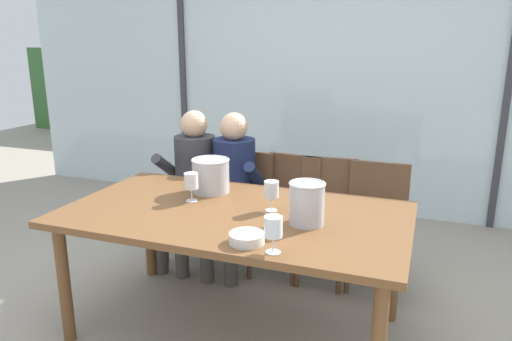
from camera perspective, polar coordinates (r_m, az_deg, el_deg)
ground at (r=3.87m, az=3.42°, el=-10.72°), size 14.00×14.00×0.00m
window_glass_panel at (r=4.85m, az=8.59°, el=10.41°), size 7.14×0.03×2.60m
window_mullion_left at (r=5.39m, az=-8.69°, el=10.86°), size 0.06×0.06×2.60m
window_mullion_right at (r=4.76m, az=28.01°, el=8.76°), size 0.06×0.06×2.60m
hillside_vineyard at (r=8.73m, az=13.89°, el=8.83°), size 13.14×2.40×1.59m
dining_table at (r=2.73m, az=-2.58°, el=-6.37°), size 1.94×1.07×0.76m
chair_near_curtain at (r=3.87m, az=-6.43°, el=-2.81°), size 0.45×0.45×0.86m
chair_left_of_center at (r=3.71m, az=-1.60°, el=-3.50°), size 0.47×0.47×0.86m
chair_center at (r=3.61m, az=3.98°, el=-4.08°), size 0.49×0.49×0.86m
chair_right_of_center at (r=3.54m, az=8.47°, el=-4.58°), size 0.48×0.48×0.86m
chair_near_window_right at (r=3.48m, az=14.16°, el=-5.26°), size 0.44×0.44×0.86m
person_charcoal_jacket at (r=3.72m, az=-7.81°, el=-0.81°), size 0.47×0.62×1.18m
person_navy_polo at (r=3.57m, az=-2.96°, el=-1.34°), size 0.49×0.63×1.18m
ice_bucket_primary at (r=2.49m, az=6.11°, el=-3.87°), size 0.19×0.19×0.23m
ice_bucket_secondary at (r=3.03m, az=-5.45°, el=-0.54°), size 0.24×0.24×0.22m
tasting_bowl at (r=2.28m, az=-1.10°, el=-8.11°), size 0.17×0.17×0.05m
wine_glass_by_left_taster at (r=2.67m, az=1.87°, el=-2.46°), size 0.08×0.08×0.17m
wine_glass_near_bucket at (r=2.14m, az=2.09°, el=-6.96°), size 0.08×0.08×0.17m
wine_glass_center_pour at (r=2.86m, az=-7.78°, el=-1.41°), size 0.08×0.08×0.17m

